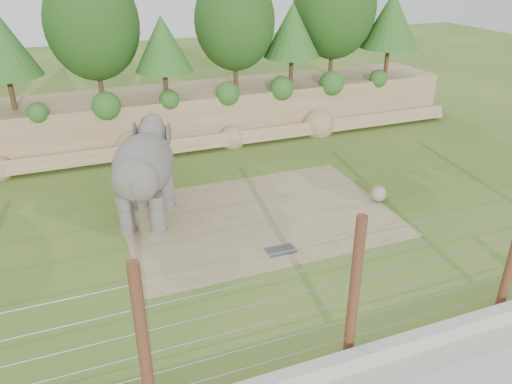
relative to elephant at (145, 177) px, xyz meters
name	(u,v)px	position (x,y,z in m)	size (l,w,h in m)	color
ground	(278,260)	(3.46, -4.35, -1.73)	(90.00, 90.00, 0.00)	#42651D
back_embankment	(192,63)	(4.04, 8.33, 2.24)	(30.00, 5.52, 8.77)	#8B6E4F
dirt_patch	(259,216)	(3.96, -1.35, -1.72)	(10.00, 7.00, 0.02)	#917959
drain_grate	(281,250)	(3.78, -3.89, -1.69)	(1.00, 0.60, 0.03)	#262628
elephant	(145,177)	(0.00, 0.00, 0.00)	(1.83, 4.27, 3.46)	slate
stone_ball	(379,194)	(8.96, -1.90, -1.38)	(0.65, 0.65, 0.65)	gray
retaining_wall	(359,359)	(3.46, -9.35, -1.48)	(26.00, 0.35, 0.50)	#AFAEA2
barrier_fence	(354,289)	(3.46, -8.85, 0.27)	(20.26, 0.26, 4.00)	#58301D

